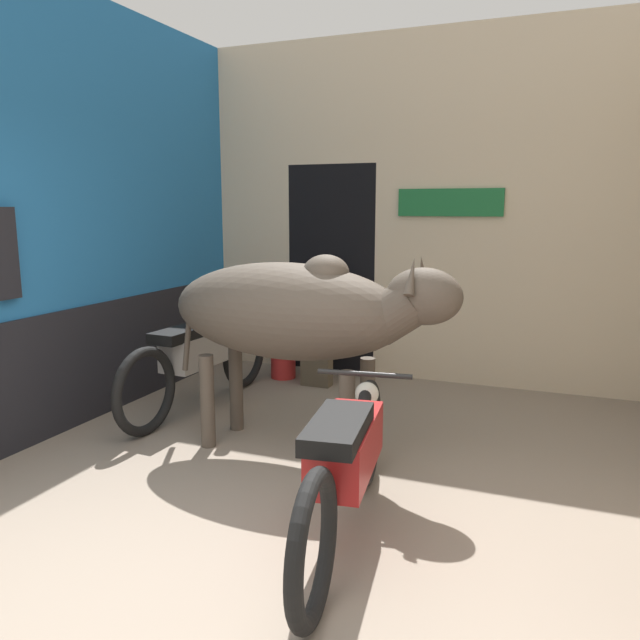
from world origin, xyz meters
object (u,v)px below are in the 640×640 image
at_px(cow, 297,312).
at_px(shopkeeper_seated, 321,319).
at_px(motorcycle_near, 346,459).
at_px(plastic_stool, 283,356).
at_px(motorcycle_far, 200,357).

distance_m(cow, shopkeeper_seated, 1.86).
xyz_separation_m(cow, motorcycle_near, (0.75, -1.05, -0.58)).
bearing_deg(plastic_stool, cow, -61.79).
bearing_deg(shopkeeper_seated, motorcycle_far, -120.58).
distance_m(motorcycle_far, shopkeeper_seated, 1.37).
height_order(cow, motorcycle_near, cow).
relative_size(motorcycle_near, plastic_stool, 4.84).
relative_size(motorcycle_far, plastic_stool, 5.05).
bearing_deg(shopkeeper_seated, motorcycle_near, -65.81).
xyz_separation_m(motorcycle_near, shopkeeper_seated, (-1.26, 2.80, 0.20)).
bearing_deg(motorcycle_far, cow, -25.78).
relative_size(shopkeeper_seated, plastic_stool, 2.91).
distance_m(cow, motorcycle_near, 1.41).
bearing_deg(cow, plastic_stool, 118.21).
bearing_deg(shopkeeper_seated, cow, -73.65).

